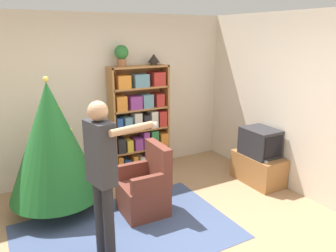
{
  "coord_description": "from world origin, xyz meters",
  "views": [
    {
      "loc": [
        -1.55,
        -2.82,
        2.29
      ],
      "look_at": [
        0.57,
        1.0,
        1.05
      ],
      "focal_mm": 35.0,
      "sensor_mm": 36.0,
      "label": 1
    }
  ],
  "objects": [
    {
      "name": "potted_plant",
      "position": [
        0.33,
        2.05,
        1.98
      ],
      "size": [
        0.22,
        0.22,
        0.33
      ],
      "color": "#935B38",
      "rests_on": "bookshelf"
    },
    {
      "name": "game_remote",
      "position": [
        1.89,
        0.44,
        0.47
      ],
      "size": [
        0.04,
        0.12,
        0.02
      ],
      "color": "white",
      "rests_on": "tv_stand"
    },
    {
      "name": "tv_stand",
      "position": [
        2.03,
        0.68,
        0.23
      ],
      "size": [
        0.46,
        0.81,
        0.45
      ],
      "color": "#996638",
      "rests_on": "ground_plane"
    },
    {
      "name": "book_pile_near_tree",
      "position": [
        -0.43,
        0.93,
        0.05
      ],
      "size": [
        0.22,
        0.17,
        0.11
      ],
      "color": "gold",
      "rests_on": "ground_plane"
    },
    {
      "name": "area_rug",
      "position": [
        -0.32,
        0.41,
        0.0
      ],
      "size": [
        2.53,
        1.67,
        0.01
      ],
      "color": "#3D4C70",
      "rests_on": "ground_plane"
    },
    {
      "name": "christmas_tree",
      "position": [
        -0.93,
        1.33,
        0.97
      ],
      "size": [
        1.17,
        1.17,
        1.8
      ],
      "color": "#4C3323",
      "rests_on": "ground_plane"
    },
    {
      "name": "television",
      "position": [
        2.03,
        0.68,
        0.67
      ],
      "size": [
        0.43,
        0.55,
        0.43
      ],
      "color": "#28282D",
      "rests_on": "tv_stand"
    },
    {
      "name": "wall_back",
      "position": [
        0.0,
        2.27,
        1.3
      ],
      "size": [
        8.0,
        0.1,
        2.6
      ],
      "color": "beige",
      "rests_on": "ground_plane"
    },
    {
      "name": "bookshelf",
      "position": [
        0.61,
        2.05,
        0.88
      ],
      "size": [
        0.99,
        0.29,
        1.79
      ],
      "color": "#A8703D",
      "rests_on": "ground_plane"
    },
    {
      "name": "standing_person",
      "position": [
        -0.67,
        0.1,
        1.0
      ],
      "size": [
        0.69,
        0.46,
        1.69
      ],
      "rotation": [
        0.0,
        0.0,
        -1.36
      ],
      "color": "#232328",
      "rests_on": "ground_plane"
    },
    {
      "name": "armchair",
      "position": [
        0.08,
        0.72,
        0.32
      ],
      "size": [
        0.58,
        0.57,
        0.92
      ],
      "rotation": [
        0.0,
        0.0,
        -1.59
      ],
      "color": "brown",
      "rests_on": "ground_plane"
    },
    {
      "name": "wall_right",
      "position": [
        2.33,
        0.0,
        1.3
      ],
      "size": [
        0.1,
        8.0,
        2.6
      ],
      "color": "beige",
      "rests_on": "ground_plane"
    },
    {
      "name": "ground_plane",
      "position": [
        0.0,
        0.0,
        0.0
      ],
      "size": [
        14.0,
        14.0,
        0.0
      ],
      "primitive_type": "plane",
      "color": "#9E7A56"
    },
    {
      "name": "table_lamp",
      "position": [
        0.89,
        2.05,
        1.89
      ],
      "size": [
        0.2,
        0.2,
        0.18
      ],
      "color": "#473828",
      "rests_on": "bookshelf"
    }
  ]
}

